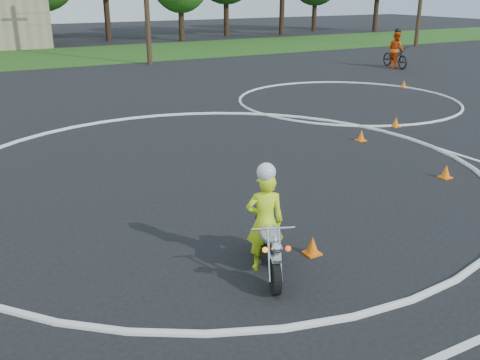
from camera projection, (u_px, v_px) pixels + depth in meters
ground at (287, 221)px, 9.59m from camera, size 120.00×120.00×0.00m
grass_strip at (36, 58)px, 31.84m from camera, size 120.00×10.00×0.02m
course_markings at (264, 145)px, 14.16m from camera, size 19.05×19.05×0.12m
primary_motorcycle at (269, 246)px, 7.70m from camera, size 0.87×1.61×0.90m
rider_primary_grp at (265, 219)px, 7.69m from camera, size 0.65×0.54×1.66m
rider_second_grp at (396, 54)px, 27.79m from camera, size 1.09×2.20×2.02m
traffic_cones at (375, 133)px, 14.86m from camera, size 21.48×10.53×0.30m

